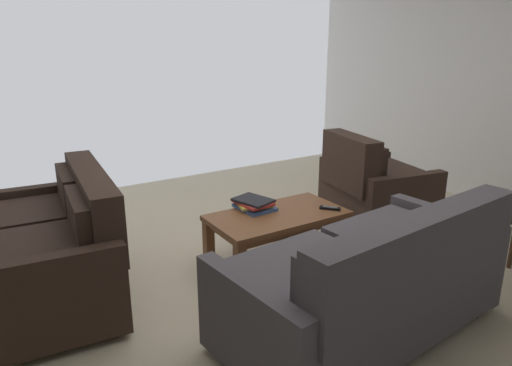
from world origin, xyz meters
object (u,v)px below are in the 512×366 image
sofa_main (371,280)px  coffee_table (277,222)px  book_stack (254,204)px  tv_remote (330,208)px  loveseat_near (54,247)px  armchair_side (373,187)px

sofa_main → coffee_table: (-0.09, -1.07, -0.02)m
book_stack → tv_remote: 0.59m
loveseat_near → book_stack: (-1.44, 0.19, 0.08)m
coffee_table → armchair_side: armchair_side is taller
coffee_table → armchair_side: 1.24m
coffee_table → armchair_side: bearing=-170.7°
armchair_side → book_stack: (1.32, 0.01, 0.09)m
loveseat_near → coffee_table: size_ratio=1.45×
sofa_main → tv_remote: bearing=-117.6°
sofa_main → armchair_side: armchair_side is taller
sofa_main → loveseat_near: loveseat_near is taller
book_stack → tv_remote: size_ratio=2.24×
loveseat_near → armchair_side: size_ratio=1.48×
coffee_table → tv_remote: size_ratio=6.93×
armchair_side → loveseat_near: bearing=-3.6°
coffee_table → armchair_side: (-1.22, -0.20, 0.02)m
coffee_table → book_stack: size_ratio=3.10×
book_stack → tv_remote: book_stack is taller
coffee_table → tv_remote: bearing=160.0°
tv_remote → sofa_main: bearing=62.4°
sofa_main → book_stack: (0.01, -1.25, 0.09)m
sofa_main → armchair_side: size_ratio=1.76×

